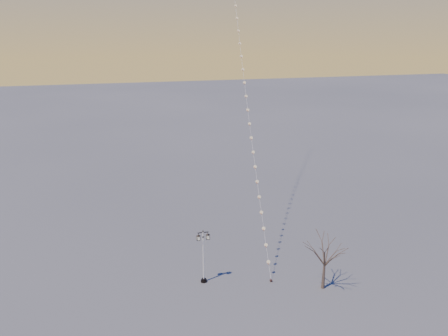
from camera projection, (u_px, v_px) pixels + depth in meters
name	position (u px, v px, depth m)	size (l,w,h in m)	color
ground	(248.00, 291.00, 33.46)	(300.00, 300.00, 0.00)	#4E4F4F
street_lamp	(203.00, 254.00, 33.97)	(1.14, 0.50, 4.49)	black
bare_tree	(325.00, 254.00, 32.96)	(2.59, 2.59, 4.30)	#48392E
kite_train	(242.00, 46.00, 43.84)	(5.03, 30.74, 35.64)	black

